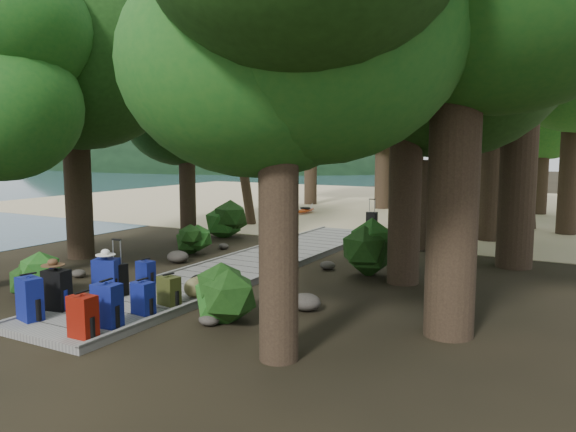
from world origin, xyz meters
The scene contains 50 objects.
ground centered at (0.00, 0.00, 0.00)m, with size 120.00×120.00×0.00m, color black.
sand_beach centered at (0.00, 16.00, 0.01)m, with size 40.00×22.00×0.02m, color tan.
water_bay centered at (-32.00, 25.00, 0.00)m, with size 50.00×60.00×0.02m, color #2A4656.
distant_hill centered at (-40.00, 48.00, 0.00)m, with size 32.00×16.00×12.00m, color black.
boardwalk centered at (0.00, 1.00, 0.06)m, with size 2.00×12.00×0.12m, color gray.
backpack_left_a centered at (-0.68, -4.50, 0.50)m, with size 0.40×0.28×0.76m, color navy, non-canonical shape.
backpack_left_b centered at (-0.79, -3.90, 0.50)m, with size 0.41×0.29×0.75m, color black, non-canonical shape.
backpack_left_c centered at (-0.62, -2.96, 0.52)m, with size 0.43×0.31×0.79m, color navy, non-canonical shape.
backpack_left_d centered at (-0.74, -1.83, 0.37)m, with size 0.33×0.24×0.51m, color navy, non-canonical shape.
backpack_right_a centered at (0.70, -4.66, 0.46)m, with size 0.38×0.27×0.68m, color #870802, non-canonical shape.
backpack_right_b centered at (0.64, -4.14, 0.49)m, with size 0.41×0.29×0.74m, color navy, non-canonical shape.
backpack_right_c centered at (0.66, -3.39, 0.42)m, with size 0.35×0.25×0.59m, color navy, non-canonical shape.
backpack_right_d centered at (0.67, -2.76, 0.39)m, with size 0.36×0.26×0.55m, color #3C4017, non-canonical shape.
duffel_right_khaki centered at (0.78, -1.93, 0.31)m, with size 0.37×0.56×0.37m, color olive, non-canonical shape.
duffel_right_black centered at (0.73, -1.68, 0.31)m, with size 0.39×0.61×0.39m, color black, non-canonical shape.
suitcase_on_boardwalk centered at (-0.61, -2.70, 0.42)m, with size 0.38×0.21×0.59m, color black, non-canonical shape.
lone_suitcase_on_sand centered at (0.45, 7.81, 0.33)m, with size 0.39×0.22×0.62m, color black, non-canonical shape.
hat_brown centered at (-0.84, -3.91, 0.93)m, with size 0.38×0.38×0.11m, color #51351E, non-canonical shape.
hat_white centered at (-0.59, -2.99, 0.97)m, with size 0.35×0.35×0.12m, color silver, non-canonical shape.
kayak centered at (-3.74, 11.02, 0.18)m, with size 0.70×3.18×0.32m, color #C73F11.
sun_lounger centered at (2.63, 9.68, 0.35)m, with size 0.66×2.04×0.66m, color silver, non-canonical shape.
tree_right_a centered at (3.44, -3.77, 3.77)m, with size 4.52×4.52×7.54m, color black, non-canonical shape.
tree_right_c centered at (3.60, 1.19, 4.73)m, with size 5.47×5.47×9.46m, color black, non-canonical shape.
tree_right_d centered at (5.44, 3.98, 5.98)m, with size 6.53×6.53×11.97m, color black, non-canonical shape.
tree_right_e centered at (4.28, 7.65, 5.07)m, with size 5.64×5.64×10.15m, color black, non-canonical shape.
tree_right_f centered at (6.27, 10.12, 4.48)m, with size 5.02×5.02×8.96m, color black, non-canonical shape.
tree_left_b centered at (-4.49, -0.19, 4.79)m, with size 5.33×5.33×9.59m, color black, non-canonical shape.
tree_left_c centered at (-4.00, 3.55, 3.59)m, with size 4.13×4.13×7.19m, color black, non-canonical shape.
tree_back_a centered at (-1.54, 14.40, 4.80)m, with size 5.55×5.55×9.61m, color black, non-canonical shape.
tree_back_b centered at (1.85, 16.26, 4.39)m, with size 4.91×4.91×8.77m, color black, non-canonical shape.
tree_back_c centered at (5.00, 15.57, 4.04)m, with size 4.49×4.49×8.07m, color black, non-canonical shape.
tree_back_d centered at (-5.27, 14.56, 4.42)m, with size 5.30×5.30×8.83m, color black, non-canonical shape.
palm_right_a centered at (3.12, 5.31, 3.71)m, with size 4.36×4.36×7.43m, color #134413, non-canonical shape.
palm_right_b centered at (5.13, 11.07, 4.57)m, with size 4.73×4.73×9.13m, color #134413, non-canonical shape.
palm_right_c centered at (2.69, 12.24, 3.44)m, with size 4.33×4.33×6.89m, color #134413, non-canonical shape.
palm_left_a centered at (-4.23, 7.05, 3.77)m, with size 4.74×4.74×7.54m, color #134413, non-canonical shape.
rock_left_a centered at (-1.88, -3.55, 0.11)m, with size 0.39×0.35×0.21m, color #4C473F, non-canonical shape.
rock_left_b centered at (-2.75, -1.78, 0.09)m, with size 0.33×0.29×0.18m, color #4C473F, non-canonical shape.
rock_left_c centered at (-1.87, 0.49, 0.15)m, with size 0.55×0.49×0.30m, color #4C473F, non-canonical shape.
rock_left_d centered at (-1.96, 2.56, 0.08)m, with size 0.29×0.26×0.16m, color #4C473F, non-canonical shape.
rock_right_a centered at (1.75, -3.06, 0.10)m, with size 0.35×0.32×0.19m, color #4C473F, non-canonical shape.
rock_right_b centered at (2.73, -1.58, 0.15)m, with size 0.55×0.49×0.30m, color #4C473F, non-canonical shape.
rock_right_c centered at (1.68, 1.59, 0.10)m, with size 0.36×0.33×0.20m, color #4C473F, non-canonical shape.
rock_right_d centered at (2.57, 3.82, 0.17)m, with size 0.61×0.55×0.34m, color #4C473F, non-canonical shape.
shrub_left_a centered at (-2.08, -3.34, 0.43)m, with size 0.96×0.96×0.86m, color #195319, non-canonical shape.
shrub_left_b centered at (-2.21, 1.43, 0.42)m, with size 0.94×0.94×0.84m, color #195319, non-canonical shape.
shrub_left_c centered at (-3.09, 4.41, 0.58)m, with size 1.28×1.28×1.15m, color #195319, non-canonical shape.
shrub_right_a centered at (1.95, -2.91, 0.48)m, with size 1.06×1.06×0.95m, color #195319, non-canonical shape.
shrub_right_b centered at (2.77, 1.54, 0.65)m, with size 1.45×1.45×1.30m, color #195319, non-canonical shape.
shrub_right_c centered at (2.00, 5.90, 0.36)m, with size 0.80×0.80×0.72m, color #195319, non-canonical shape.
Camera 1 is at (7.07, -10.08, 2.86)m, focal length 35.00 mm.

